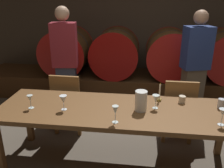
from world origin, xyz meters
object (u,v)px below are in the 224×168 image
at_px(wine_barrel_far_right, 224,55).
at_px(pitcher, 141,101).
at_px(wine_glass_left, 63,100).
at_px(wine_glass_far_right, 223,113).
at_px(wine_glass_far_left, 30,99).
at_px(guest_right, 195,68).
at_px(cup_right, 221,104).
at_px(wine_glass_center, 115,111).
at_px(guest_left, 65,61).
at_px(candle_left, 159,96).
at_px(chair_right, 178,107).
at_px(dining_table, 118,114).
at_px(chair_left, 68,100).
at_px(cup_left, 182,99).
at_px(wine_barrel_center_right, 170,54).
at_px(wine_glass_right, 156,99).
at_px(wine_barrel_center_left, 115,52).
at_px(wine_barrel_far_left, 67,51).

distance_m(wine_barrel_far_right, pitcher, 2.51).
xyz_separation_m(wine_glass_left, wine_glass_far_right, (1.56, -0.12, 0.01)).
xyz_separation_m(wine_glass_far_left, wine_glass_left, (0.36, 0.01, 0.01)).
xyz_separation_m(guest_right, cup_right, (0.09, -1.03, -0.08)).
bearing_deg(cup_right, wine_glass_center, -157.74).
relative_size(guest_left, wine_glass_far_left, 11.48).
xyz_separation_m(guest_right, candle_left, (-0.56, -0.93, -0.07)).
height_order(wine_glass_left, cup_right, wine_glass_left).
xyz_separation_m(chair_right, cup_right, (0.36, -0.46, 0.29)).
bearing_deg(wine_barrel_far_right, wine_glass_far_right, -106.89).
xyz_separation_m(pitcher, wine_glass_far_left, (-1.17, -0.09, -0.00)).
distance_m(wine_barrel_far_right, guest_right, 1.09).
distance_m(guest_right, candle_left, 1.09).
height_order(dining_table, guest_left, guest_left).
bearing_deg(chair_left, chair_right, -179.63).
bearing_deg(guest_left, chair_left, 100.47).
xyz_separation_m(pitcher, cup_left, (0.46, 0.25, -0.07)).
relative_size(chair_right, candle_left, 3.85).
height_order(chair_right, guest_left, guest_left).
distance_m(wine_barrel_center_right, candle_left, 1.81).
bearing_deg(chair_left, wine_glass_left, 106.13).
relative_size(wine_barrel_center_right, wine_glass_far_right, 5.24).
height_order(chair_right, candle_left, candle_left).
bearing_deg(pitcher, chair_left, 147.29).
bearing_deg(cup_right, wine_glass_right, -172.24).
height_order(dining_table, wine_glass_far_left, wine_glass_far_left).
bearing_deg(wine_glass_far_right, cup_left, 122.92).
height_order(candle_left, wine_glass_center, candle_left).
height_order(wine_barrel_center_left, wine_barrel_far_right, same).
xyz_separation_m(dining_table, wine_glass_far_right, (1.00, -0.21, 0.19)).
xyz_separation_m(chair_left, guest_right, (1.77, 0.55, 0.37)).
xyz_separation_m(wine_barrel_far_left, wine_glass_center, (1.19, -2.34, -0.00)).
bearing_deg(dining_table, chair_left, 139.95).
xyz_separation_m(wine_barrel_far_left, dining_table, (1.18, -2.05, -0.19)).
relative_size(chair_right, wine_glass_far_right, 5.30).
xyz_separation_m(chair_left, wine_glass_far_left, (-0.17, -0.74, 0.34)).
bearing_deg(wine_glass_far_right, wine_barrel_center_left, 119.03).
bearing_deg(wine_glass_right, candle_left, 74.96).
bearing_deg(chair_right, guest_left, -19.60).
distance_m(wine_barrel_center_right, pitcher, 2.11).
height_order(chair_right, cup_left, chair_right).
height_order(wine_barrel_far_left, wine_barrel_center_left, same).
relative_size(wine_barrel_center_right, chair_left, 0.99).
distance_m(wine_glass_right, cup_right, 0.71).
bearing_deg(wine_barrel_far_right, wine_barrel_far_left, 180.00).
bearing_deg(guest_left, chair_right, 152.41).
relative_size(wine_barrel_center_right, wine_glass_center, 4.99).
distance_m(wine_glass_far_left, cup_right, 2.05).
xyz_separation_m(chair_left, cup_left, (1.46, -0.39, 0.27)).
relative_size(wine_glass_center, wine_glass_far_right, 1.05).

